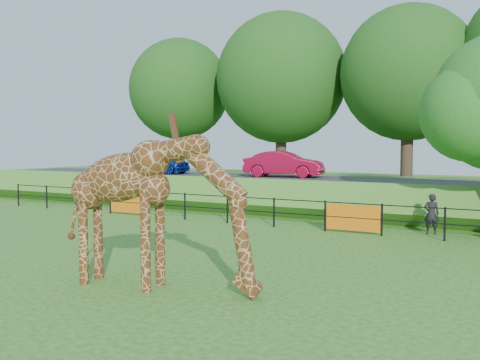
{
  "coord_description": "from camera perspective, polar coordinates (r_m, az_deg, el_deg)",
  "views": [
    {
      "loc": [
        8.32,
        -9.95,
        3.14
      ],
      "look_at": [
        0.53,
        4.38,
        2.0
      ],
      "focal_mm": 40.0,
      "sensor_mm": 36.0,
      "label": 1
    }
  ],
  "objects": [
    {
      "name": "ground",
      "position": [
        13.34,
        -11.21,
        -9.69
      ],
      "size": [
        90.0,
        90.0,
        0.0
      ],
      "primitive_type": "plane",
      "color": "#2B6218",
      "rests_on": "ground"
    },
    {
      "name": "giraffe",
      "position": [
        11.54,
        -8.69,
        -3.39
      ],
      "size": [
        4.74,
        1.42,
        3.33
      ],
      "primitive_type": null,
      "rotation": [
        0.0,
        0.0,
        0.12
      ],
      "color": "#552C11",
      "rests_on": "ground"
    },
    {
      "name": "perimeter_fence",
      "position": [
        19.95,
        3.64,
        -3.47
      ],
      "size": [
        28.07,
        0.1,
        1.1
      ],
      "primitive_type": null,
      "color": "black",
      "rests_on": "ground"
    },
    {
      "name": "embankment",
      "position": [
        26.89,
        10.39,
        -1.38
      ],
      "size": [
        40.0,
        9.0,
        1.3
      ],
      "primitive_type": "cube",
      "color": "#2B6218",
      "rests_on": "ground"
    },
    {
      "name": "road",
      "position": [
        25.42,
        9.35,
        -0.07
      ],
      "size": [
        40.0,
        5.0,
        0.12
      ],
      "primitive_type": "cube",
      "color": "#2E2E30",
      "rests_on": "embankment"
    },
    {
      "name": "car_blue",
      "position": [
        30.35,
        -8.77,
        1.9
      ],
      "size": [
        3.77,
        1.65,
        1.27
      ],
      "primitive_type": "imported",
      "rotation": [
        0.0,
        0.0,
        1.61
      ],
      "color": "#1431A3",
      "rests_on": "road"
    },
    {
      "name": "car_red",
      "position": [
        26.88,
        4.71,
        1.7
      ],
      "size": [
        4.09,
        1.88,
        1.3
      ],
      "primitive_type": "imported",
      "rotation": [
        0.0,
        0.0,
        1.7
      ],
      "color": "#B60D31",
      "rests_on": "road"
    },
    {
      "name": "visitor",
      "position": [
        19.52,
        19.74,
        -3.42
      ],
      "size": [
        0.57,
        0.45,
        1.4
      ],
      "primitive_type": "imported",
      "rotation": [
        0.0,
        0.0,
        3.38
      ],
      "color": "black",
      "rests_on": "ground"
    },
    {
      "name": "bg_tree_line",
      "position": [
        32.84,
        17.34,
        10.91
      ],
      "size": [
        37.3,
        8.8,
        11.82
      ],
      "color": "#322216",
      "rests_on": "ground"
    }
  ]
}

